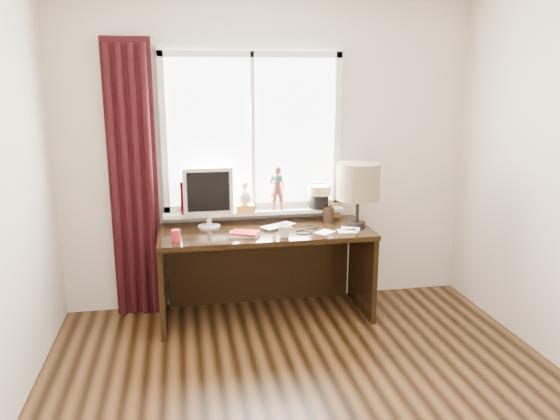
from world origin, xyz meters
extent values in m
cube|color=beige|center=(0.00, 2.00, 1.30)|extent=(3.50, 0.00, 2.60)
imported|color=silver|center=(0.01, 1.67, 0.76)|extent=(0.35, 0.32, 0.02)
imported|color=white|center=(0.01, 1.40, 0.80)|extent=(0.13, 0.13, 0.10)
cylinder|color=#A81B23|center=(-0.81, 1.43, 0.79)|extent=(0.07, 0.07, 0.09)
cube|color=white|center=(-0.15, 1.99, 1.50)|extent=(1.40, 0.02, 1.30)
cube|color=silver|center=(-0.15, 1.96, 0.88)|extent=(1.50, 0.05, 0.05)
cube|color=silver|center=(-0.15, 1.96, 2.12)|extent=(1.50, 0.05, 0.05)
cube|color=silver|center=(-0.88, 1.96, 1.50)|extent=(0.05, 0.05, 1.40)
cube|color=silver|center=(0.57, 1.96, 1.50)|extent=(0.05, 0.05, 1.40)
cube|color=silver|center=(-0.15, 1.96, 1.50)|extent=(0.03, 0.05, 1.30)
cube|color=silver|center=(-0.15, 1.91, 0.83)|extent=(1.52, 0.18, 0.03)
cylinder|color=#410004|center=(-0.69, 1.88, 0.99)|extent=(0.15, 0.15, 0.27)
cube|color=gold|center=(-0.24, 1.87, 0.88)|extent=(0.15, 0.12, 0.06)
sphere|color=beige|center=(-0.24, 1.87, 0.97)|extent=(0.13, 0.13, 0.13)
sphere|color=beige|center=(-0.24, 1.87, 1.07)|extent=(0.07, 0.07, 0.07)
imported|color=brown|center=(0.05, 1.89, 1.04)|extent=(0.14, 0.09, 0.38)
cylinder|color=#1E4C51|center=(0.05, 1.88, 1.12)|extent=(0.09, 0.09, 0.05)
cylinder|color=black|center=(0.41, 1.88, 0.91)|extent=(0.16, 0.16, 0.12)
cylinder|color=#8C6B4C|center=(0.41, 1.88, 1.01)|extent=(0.20, 0.20, 0.08)
cube|color=black|center=(-1.13, 1.92, 1.12)|extent=(0.38, 0.05, 2.25)
cylinder|color=black|center=(-1.27, 1.89, 1.10)|extent=(0.06, 0.06, 2.20)
cylinder|color=black|center=(-1.18, 1.89, 1.10)|extent=(0.06, 0.06, 2.20)
cylinder|color=black|center=(-1.09, 1.89, 1.10)|extent=(0.06, 0.06, 2.20)
cylinder|color=black|center=(-1.00, 1.89, 1.10)|extent=(0.06, 0.06, 2.20)
cube|color=black|center=(-0.10, 1.63, 0.73)|extent=(1.70, 0.70, 0.04)
cube|color=black|center=(-0.93, 1.63, 0.35)|extent=(0.04, 0.64, 0.71)
cube|color=black|center=(0.73, 1.63, 0.35)|extent=(0.04, 0.64, 0.71)
cube|color=black|center=(-0.10, 1.97, 0.35)|extent=(1.60, 0.03, 0.71)
cylinder|color=beige|center=(-0.54, 1.79, 0.76)|extent=(0.18, 0.18, 0.01)
cylinder|color=beige|center=(-0.54, 1.79, 0.81)|extent=(0.04, 0.04, 0.10)
cube|color=beige|center=(-0.54, 1.79, 1.05)|extent=(0.40, 0.04, 0.38)
cube|color=black|center=(-0.54, 1.76, 1.05)|extent=(0.34, 0.01, 0.32)
cube|color=beige|center=(-0.29, 1.49, 0.76)|extent=(0.25, 0.21, 0.02)
cube|color=#8A0805|center=(-0.28, 1.48, 0.78)|extent=(0.25, 0.22, 0.01)
cylinder|color=black|center=(0.47, 1.80, 0.81)|extent=(0.09, 0.09, 0.12)
cylinder|color=black|center=(0.46, 1.81, 0.86)|extent=(0.01, 0.01, 0.22)
cylinder|color=black|center=(0.48, 1.80, 0.84)|extent=(0.01, 0.01, 0.19)
cylinder|color=black|center=(0.47, 1.82, 0.88)|extent=(0.01, 0.01, 0.25)
cylinder|color=black|center=(0.49, 1.82, 0.83)|extent=(0.01, 0.01, 0.17)
cube|color=gold|center=(0.57, 1.93, 0.81)|extent=(0.10, 0.02, 0.13)
cube|color=#996633|center=(0.57, 1.92, 0.81)|extent=(0.08, 0.01, 0.10)
cylinder|color=black|center=(0.67, 1.62, 0.77)|extent=(0.14, 0.14, 0.03)
cylinder|color=black|center=(0.67, 1.62, 0.89)|extent=(0.03, 0.03, 0.22)
cylinder|color=tan|center=(0.67, 1.62, 1.12)|extent=(0.35, 0.35, 0.30)
cube|color=white|center=(0.53, 1.46, 0.75)|extent=(0.16, 0.12, 0.00)
cube|color=white|center=(0.58, 1.53, 0.75)|extent=(0.18, 0.16, 0.00)
cube|color=white|center=(0.35, 1.46, 0.75)|extent=(0.19, 0.18, 0.00)
torus|color=black|center=(0.18, 1.48, 0.75)|extent=(0.17, 0.17, 0.01)
torus|color=black|center=(0.28, 1.63, 0.75)|extent=(0.14, 0.14, 0.01)
torus|color=black|center=(-0.06, 1.70, 0.75)|extent=(0.14, 0.14, 0.01)
camera|label=1|loc=(-0.75, -2.55, 1.93)|focal=35.00mm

